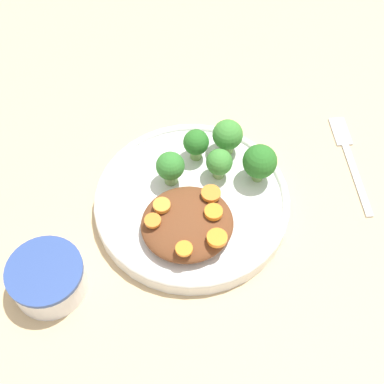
# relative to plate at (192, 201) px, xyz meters

# --- Properties ---
(ground_plane) EXTENTS (4.00, 4.00, 0.00)m
(ground_plane) POSITION_rel_plate_xyz_m (0.00, 0.00, -0.01)
(ground_plane) COLOR tan
(plate) EXTENTS (0.26, 0.26, 0.03)m
(plate) POSITION_rel_plate_xyz_m (0.00, 0.00, 0.00)
(plate) COLOR silver
(plate) RESTS_ON ground_plane
(dip_bowl) EXTENTS (0.09, 0.09, 0.05)m
(dip_bowl) POSITION_rel_plate_xyz_m (0.05, -0.21, 0.01)
(dip_bowl) COLOR silver
(dip_bowl) RESTS_ON ground_plane
(stew_mound) EXTENTS (0.11, 0.12, 0.03)m
(stew_mound) POSITION_rel_plate_xyz_m (0.04, -0.02, 0.02)
(stew_mound) COLOR brown
(stew_mound) RESTS_ON plate
(broccoli_floret_0) EXTENTS (0.04, 0.04, 0.05)m
(broccoli_floret_0) POSITION_rel_plate_xyz_m (-0.04, -0.02, 0.04)
(broccoli_floret_0) COLOR #7FA85B
(broccoli_floret_0) RESTS_ON plate
(broccoli_floret_1) EXTENTS (0.05, 0.05, 0.06)m
(broccoli_floret_1) POSITION_rel_plate_xyz_m (-0.00, 0.10, 0.04)
(broccoli_floret_1) COLOR #759E51
(broccoli_floret_1) RESTS_ON plate
(broccoli_floret_2) EXTENTS (0.04, 0.04, 0.06)m
(broccoli_floret_2) POSITION_rel_plate_xyz_m (-0.06, 0.08, 0.04)
(broccoli_floret_2) COLOR #759E51
(broccoli_floret_2) RESTS_ON plate
(broccoli_floret_3) EXTENTS (0.04, 0.04, 0.05)m
(broccoli_floret_3) POSITION_rel_plate_xyz_m (-0.07, 0.03, 0.04)
(broccoli_floret_3) COLOR #759E51
(broccoli_floret_3) RESTS_ON plate
(broccoli_floret_4) EXTENTS (0.04, 0.04, 0.05)m
(broccoli_floret_4) POSITION_rel_plate_xyz_m (-0.02, 0.05, 0.04)
(broccoli_floret_4) COLOR #7FA85B
(broccoli_floret_4) RESTS_ON plate
(carrot_slice_0) EXTENTS (0.02, 0.02, 0.00)m
(carrot_slice_0) POSITION_rel_plate_xyz_m (0.03, -0.06, 0.04)
(carrot_slice_0) COLOR orange
(carrot_slice_0) RESTS_ON stew_mound
(carrot_slice_1) EXTENTS (0.02, 0.02, 0.01)m
(carrot_slice_1) POSITION_rel_plate_xyz_m (0.02, -0.05, 0.04)
(carrot_slice_1) COLOR orange
(carrot_slice_1) RESTS_ON stew_mound
(carrot_slice_2) EXTENTS (0.03, 0.03, 0.01)m
(carrot_slice_2) POSITION_rel_plate_xyz_m (0.09, -0.00, 0.04)
(carrot_slice_2) COLOR orange
(carrot_slice_2) RESTS_ON stew_mound
(carrot_slice_3) EXTENTS (0.02, 0.02, 0.00)m
(carrot_slice_3) POSITION_rel_plate_xyz_m (0.08, -0.04, 0.04)
(carrot_slice_3) COLOR orange
(carrot_slice_3) RESTS_ON stew_mound
(carrot_slice_4) EXTENTS (0.02, 0.02, 0.01)m
(carrot_slice_4) POSITION_rel_plate_xyz_m (0.05, 0.01, 0.04)
(carrot_slice_4) COLOR orange
(carrot_slice_4) RESTS_ON stew_mound
(carrot_slice_5) EXTENTS (0.03, 0.03, 0.01)m
(carrot_slice_5) POSITION_rel_plate_xyz_m (0.02, 0.02, 0.04)
(carrot_slice_5) COLOR orange
(carrot_slice_5) RESTS_ON stew_mound
(fork) EXTENTS (0.18, 0.06, 0.01)m
(fork) POSITION_rel_plate_xyz_m (-0.00, 0.25, -0.01)
(fork) COLOR #BDBDBD
(fork) RESTS_ON ground_plane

